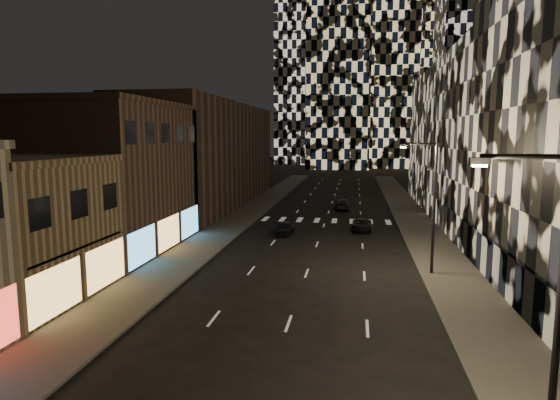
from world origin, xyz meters
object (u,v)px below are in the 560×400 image
(car_dark_midlane, at_px, (285,228))
(car_dark_rightlane, at_px, (362,225))
(streetlight_far, at_px, (431,198))
(streetlight_near, at_px, (550,298))
(car_dark_oncoming, at_px, (343,204))

(car_dark_midlane, bearing_deg, car_dark_rightlane, 27.72)
(streetlight_far, bearing_deg, car_dark_rightlane, 106.44)
(streetlight_near, relative_size, car_dark_oncoming, 1.92)
(streetlight_far, relative_size, car_dark_oncoming, 1.92)
(streetlight_near, bearing_deg, streetlight_far, 90.00)
(streetlight_near, bearing_deg, car_dark_midlane, 110.49)
(car_dark_midlane, distance_m, car_dark_rightlane, 8.09)
(car_dark_midlane, bearing_deg, streetlight_far, -39.00)
(streetlight_far, height_order, car_dark_rightlane, streetlight_far)
(streetlight_far, xyz_separation_m, car_dark_midlane, (-11.85, 11.72, -4.73))
(streetlight_near, distance_m, streetlight_far, 20.00)
(car_dark_oncoming, xyz_separation_m, car_dark_rightlane, (2.33, -13.89, -0.10))
(streetlight_near, height_order, car_dark_midlane, streetlight_near)
(car_dark_oncoming, bearing_deg, streetlight_near, 97.79)
(streetlight_near, xyz_separation_m, car_dark_rightlane, (-4.35, 34.76, -4.77))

